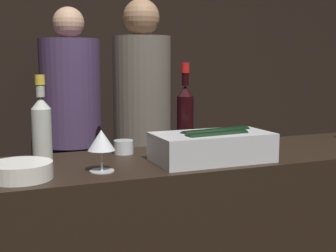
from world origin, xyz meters
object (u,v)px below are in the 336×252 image
Objects in this scene: wine_glass at (101,142)px; bowl_white at (21,170)px; candle_votive at (124,147)px; rose_wine_bottle at (42,126)px; red_wine_bottle_tall at (185,113)px; person_in_hoodie at (71,121)px; person_blond_tee at (142,129)px; ice_bin_with_bottles at (213,145)px.

bowl_white is at bearing -179.41° from wine_glass.
rose_wine_bottle is at bearing -174.99° from candle_votive.
candle_votive is 0.25× the size of rose_wine_bottle.
person_in_hoodie is at bearing 99.66° from red_wine_bottle_tall.
rose_wine_bottle is 0.19× the size of person_in_hoodie.
candle_votive is 0.05× the size of person_blond_tee.
ice_bin_with_bottles is 1.69m from person_in_hoodie.
person_in_hoodie reaches higher than candle_votive.
candle_votive is 0.34m from rose_wine_bottle.
ice_bin_with_bottles is 2.17× the size of bowl_white.
red_wine_bottle_tall reaches higher than rose_wine_bottle.
person_blond_tee reaches higher than candle_votive.
red_wine_bottle_tall is (0.70, 0.31, 0.12)m from bowl_white.
candle_votive is (0.42, 0.27, -0.00)m from bowl_white.
bowl_white is at bearing -156.39° from red_wine_bottle_tall.
wine_glass reaches higher than ice_bin_with_bottles.
candle_votive is 0.22× the size of red_wine_bottle_tall.
wine_glass is (-0.42, -0.01, 0.04)m from ice_bin_with_bottles.
person_in_hoodie is at bearing 87.90° from candle_votive.
person_in_hoodie is at bearing -71.30° from person_blond_tee.
wine_glass is at bearing -179.00° from ice_bin_with_bottles.
person_in_hoodie reaches higher than rose_wine_bottle.
person_blond_tee is (0.68, 0.84, -0.17)m from rose_wine_bottle.
wine_glass is 1.70m from person_in_hoodie.
bowl_white is 0.28m from rose_wine_bottle.
bowl_white is 0.27m from wine_glass.
person_in_hoodie reaches higher than person_blond_tee.
bowl_white is 0.12× the size of person_in_hoodie.
wine_glass reaches higher than candle_votive.
ice_bin_with_bottles is 0.37m from candle_votive.
bowl_white is 2.54× the size of candle_votive.
ice_bin_with_bottles is at bearing 9.67° from person_in_hoodie.
person_in_hoodie reaches higher than red_wine_bottle_tall.
candle_votive is 0.89m from person_blond_tee.
rose_wine_bottle is at bearing 67.66° from bowl_white.
wine_glass is at bearing -4.68° from person_in_hoodie.
wine_glass is at bearing -145.40° from red_wine_bottle_tall.
bowl_white is 0.49m from candle_votive.
rose_wine_bottle is at bearing 124.83° from wine_glass.
ice_bin_with_bottles is 0.63m from rose_wine_bottle.
candle_votive is at bearing 32.57° from bowl_white.
ice_bin_with_bottles reaches higher than bowl_white.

